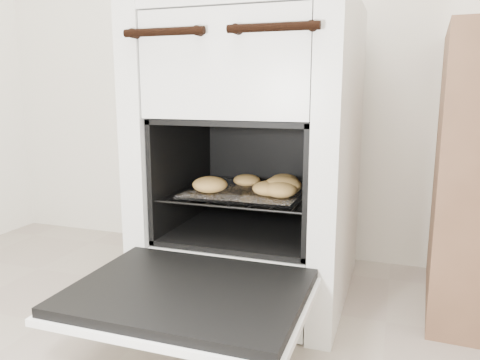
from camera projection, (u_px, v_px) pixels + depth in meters
name	position (u px, v px, depth m)	size (l,w,h in m)	color
stove	(255.00, 156.00, 1.59)	(0.64, 0.72, 0.99)	white
oven_door	(189.00, 295.00, 1.14)	(0.58, 0.45, 0.04)	black
oven_rack	(248.00, 192.00, 1.55)	(0.47, 0.45, 0.01)	black
foil_sheet	(246.00, 191.00, 1.53)	(0.36, 0.32, 0.01)	silver
baked_rolls	(262.00, 185.00, 1.48)	(0.37, 0.27, 0.06)	tan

